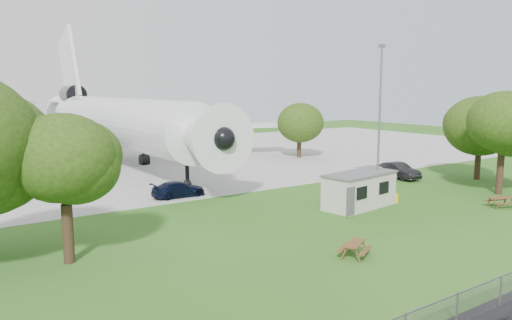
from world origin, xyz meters
TOP-DOWN VIEW (x-y plane):
  - ground at (0.00, 0.00)m, footprint 160.00×160.00m
  - concrete_apron at (0.00, 38.00)m, footprint 120.00×46.00m
  - airliner at (-2.00, 35.86)m, footprint 46.36×47.73m
  - site_cabin at (5.97, 5.92)m, footprint 6.91×3.54m
  - picnic_west at (-2.45, -1.76)m, footprint 2.30×2.19m
  - picnic_east at (14.63, -0.18)m, footprint 2.19×2.00m
  - lamp_mast at (8.20, 6.20)m, footprint 0.16×0.16m
  - tree_west_small at (-15.16, 5.94)m, footprint 5.94×5.94m
  - tree_east_front at (19.11, 2.47)m, footprint 6.13×6.13m
  - tree_east_back at (24.05, 7.50)m, footprint 6.80×6.80m
  - tree_far_apron at (19.40, 29.22)m, footprint 5.92×5.92m
  - car_ne_hatch at (15.43, 12.88)m, footprint 2.59×4.57m
  - car_ne_sedan at (17.95, 12.14)m, footprint 2.07×4.86m
  - car_apron_van at (-3.69, 16.78)m, footprint 4.50×1.95m

SIDE VIEW (x-z plane):
  - ground at x=0.00m, z-range 0.00..0.00m
  - picnic_west at x=-2.45m, z-range -0.38..0.38m
  - picnic_east at x=14.63m, z-range -0.38..0.38m
  - concrete_apron at x=0.00m, z-range 0.00..0.03m
  - car_apron_van at x=-3.69m, z-range 0.00..1.29m
  - car_ne_hatch at x=15.43m, z-range 0.00..1.47m
  - car_ne_sedan at x=17.95m, z-range 0.00..1.56m
  - site_cabin at x=5.97m, z-range 0.00..2.62m
  - tree_far_apron at x=19.40m, z-range 0.67..7.96m
  - tree_west_small at x=-15.16m, z-range 1.13..9.37m
  - airliner at x=-2.00m, z-range -3.57..14.11m
  - tree_east_back at x=24.05m, z-range 1.01..9.86m
  - tree_east_front at x=19.11m, z-range 1.38..10.30m
  - lamp_mast at x=8.20m, z-range 0.00..12.00m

